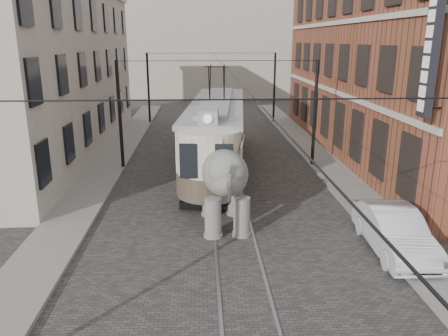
{
  "coord_description": "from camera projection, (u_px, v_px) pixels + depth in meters",
  "views": [
    {
      "loc": [
        -1.16,
        -18.26,
        7.02
      ],
      "look_at": [
        -0.27,
        -1.34,
        2.1
      ],
      "focal_mm": 35.45,
      "sensor_mm": 36.0,
      "label": 1
    }
  ],
  "objects": [
    {
      "name": "sidewalk_right",
      "position": [
        362.0,
        201.0,
        19.81
      ],
      "size": [
        2.0,
        60.0,
        0.15
      ],
      "primitive_type": "cube",
      "color": "slate",
      "rests_on": "ground"
    },
    {
      "name": "sidewalk_left",
      "position": [
        79.0,
        206.0,
        19.18
      ],
      "size": [
        2.0,
        60.0,
        0.15
      ],
      "primitive_type": "cube",
      "color": "slate",
      "rests_on": "ground"
    },
    {
      "name": "ground",
      "position": [
        229.0,
        205.0,
        19.53
      ],
      "size": [
        120.0,
        120.0,
        0.0
      ],
      "primitive_type": "plane",
      "color": "#413F3C"
    },
    {
      "name": "catenary",
      "position": [
        219.0,
        119.0,
        23.48
      ],
      "size": [
        11.0,
        30.2,
        6.0
      ],
      "primitive_type": null,
      "color": "black",
      "rests_on": "ground"
    },
    {
      "name": "tram_rails",
      "position": [
        229.0,
        205.0,
        19.52
      ],
      "size": [
        1.54,
        80.0,
        0.02
      ],
      "primitive_type": null,
      "color": "slate",
      "rests_on": "ground"
    },
    {
      "name": "tram",
      "position": [
        217.0,
        118.0,
        24.71
      ],
      "size": [
        4.23,
        14.5,
        5.67
      ],
      "primitive_type": null,
      "rotation": [
        0.0,
        0.0,
        -0.09
      ],
      "color": "beige",
      "rests_on": "ground"
    },
    {
      "name": "elephant",
      "position": [
        225.0,
        185.0,
        17.01
      ],
      "size": [
        3.18,
        5.52,
        3.32
      ],
      "primitive_type": null,
      "rotation": [
        0.0,
        0.0,
        0.04
      ],
      "color": "#62605B",
      "rests_on": "ground"
    },
    {
      "name": "distant_block",
      "position": [
        209.0,
        40.0,
        55.93
      ],
      "size": [
        28.0,
        10.0,
        14.0
      ],
      "primitive_type": "cube",
      "color": "gray",
      "rests_on": "ground"
    },
    {
      "name": "parked_car",
      "position": [
        394.0,
        231.0,
        15.08
      ],
      "size": [
        1.75,
        4.61,
        1.5
      ],
      "primitive_type": "imported",
      "rotation": [
        0.0,
        0.0,
        -0.03
      ],
      "color": "#BCBBC1",
      "rests_on": "ground"
    },
    {
      "name": "stucco_building",
      "position": [
        40.0,
        74.0,
        27.17
      ],
      "size": [
        7.0,
        24.0,
        10.0
      ],
      "primitive_type": "cube",
      "color": "gray",
      "rests_on": "ground"
    },
    {
      "name": "brick_building",
      "position": [
        399.0,
        57.0,
        27.04
      ],
      "size": [
        8.0,
        26.0,
        12.0
      ],
      "primitive_type": "cube",
      "color": "brown",
      "rests_on": "ground"
    }
  ]
}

